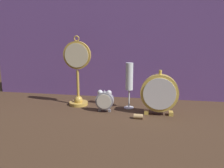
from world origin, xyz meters
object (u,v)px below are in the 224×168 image
at_px(pocket_watch_on_stand, 78,73).
at_px(mantel_clock_silver, 159,93).
at_px(alarm_clock_twin_bell, 105,100).
at_px(wine_cork, 138,116).
at_px(champagne_flute, 129,80).

distance_m(pocket_watch_on_stand, mantel_clock_silver, 0.43).
relative_size(alarm_clock_twin_bell, wine_cork, 2.60).
bearing_deg(wine_cork, alarm_clock_twin_bell, 157.73).
relative_size(pocket_watch_on_stand, wine_cork, 8.68).
bearing_deg(wine_cork, mantel_clock_silver, 37.91).
bearing_deg(pocket_watch_on_stand, champagne_flute, -1.22).
relative_size(pocket_watch_on_stand, champagne_flute, 1.56).
bearing_deg(pocket_watch_on_stand, wine_cork, -25.30).
relative_size(alarm_clock_twin_bell, champagne_flute, 0.47).
bearing_deg(champagne_flute, wine_cork, -68.59).
bearing_deg(champagne_flute, mantel_clock_silver, -27.97).
bearing_deg(alarm_clock_twin_bell, mantel_clock_silver, 0.29).
distance_m(mantel_clock_silver, wine_cork, 0.15).
height_order(pocket_watch_on_stand, wine_cork, pocket_watch_on_stand).
xyz_separation_m(pocket_watch_on_stand, wine_cork, (0.33, -0.16, -0.16)).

